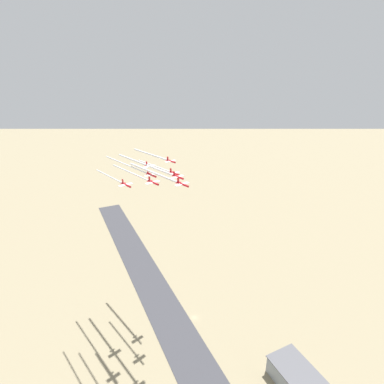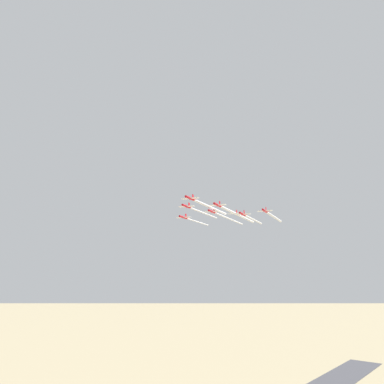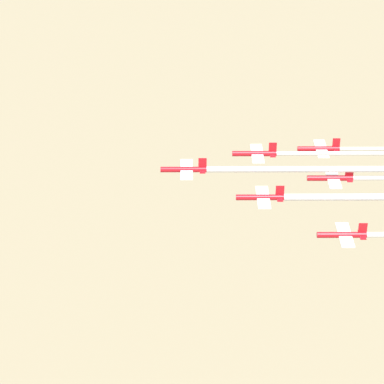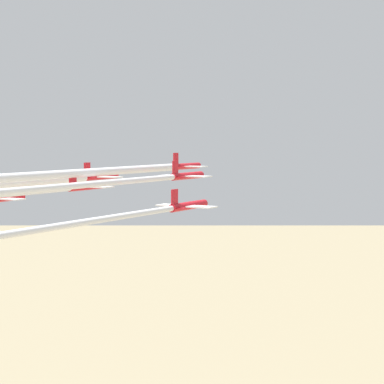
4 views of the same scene
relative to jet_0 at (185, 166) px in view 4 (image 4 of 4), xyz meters
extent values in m
cylinder|color=red|center=(0.34, 0.09, -0.04)|extent=(8.85, 3.41, 1.09)
cube|color=white|center=(-0.23, -0.06, -0.04)|extent=(4.49, 8.62, 0.18)
cube|color=red|center=(-3.18, -0.88, 1.31)|extent=(1.56, 0.55, 2.17)
cube|color=red|center=(-3.18, -0.88, -0.04)|extent=(1.89, 3.33, 0.12)
cylinder|color=red|center=(-15.57, 4.36, -1.45)|extent=(8.85, 3.41, 1.09)
cube|color=white|center=(-16.14, 4.20, -1.45)|extent=(4.49, 8.62, 0.18)
cube|color=red|center=(-19.09, 3.39, -0.10)|extent=(1.56, 0.55, 2.17)
cube|color=red|center=(-19.09, 3.39, -1.45)|extent=(1.89, 3.33, 0.12)
cylinder|color=red|center=(-11.11, -11.74, -0.93)|extent=(8.85, 3.41, 1.09)
cube|color=white|center=(-11.69, -11.90, -0.93)|extent=(4.49, 8.62, 0.18)
cube|color=red|center=(-14.63, -12.71, 0.43)|extent=(1.56, 0.55, 2.17)
cube|color=red|center=(-14.63, -12.71, -0.93)|extent=(1.89, 3.33, 0.12)
cylinder|color=red|center=(-31.48, 8.62, -4.44)|extent=(8.85, 3.41, 1.09)
cube|color=white|center=(-32.05, 8.46, -4.44)|extent=(4.49, 8.62, 0.18)
cylinder|color=red|center=(-27.02, -7.48, -2.00)|extent=(8.85, 3.41, 1.09)
cube|color=white|center=(-27.60, -7.63, -2.00)|extent=(4.49, 8.62, 0.18)
cube|color=red|center=(-30.54, -8.45, -0.65)|extent=(1.56, 0.55, 2.17)
cube|color=red|center=(-30.54, -8.45, -2.00)|extent=(1.89, 3.33, 0.12)
cylinder|color=red|center=(-22.57, -23.57, -4.12)|extent=(8.85, 3.41, 1.09)
cube|color=white|center=(-23.14, -23.73, -4.12)|extent=(4.49, 8.62, 0.18)
cube|color=red|center=(-26.09, -24.55, -2.76)|extent=(1.56, 0.55, 2.17)
cube|color=red|center=(-26.09, -24.55, -4.12)|extent=(1.89, 3.33, 0.12)
cylinder|color=white|center=(-26.58, -7.35, -0.04)|extent=(45.61, 13.67, 1.19)
cylinder|color=white|center=(-34.57, -18.23, -0.93)|extent=(38.56, 11.40, 0.82)
cylinder|color=white|center=(-42.64, -29.13, -4.12)|extent=(31.77, 9.43, 0.72)
camera|label=1|loc=(131.74, -57.75, 51.22)|focal=28.00mm
camera|label=2|loc=(130.94, 108.12, -34.19)|focal=35.00mm
camera|label=3|loc=(-41.70, 148.28, 82.70)|focal=85.00mm
camera|label=4|loc=(-93.00, -94.60, 4.97)|focal=70.00mm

